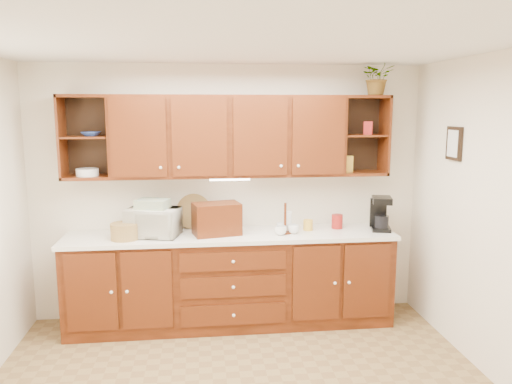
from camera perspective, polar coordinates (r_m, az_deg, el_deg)
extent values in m
plane|color=white|center=(3.39, -1.48, 16.98)|extent=(4.00, 4.00, 0.00)
plane|color=beige|center=(5.18, -3.15, -0.05)|extent=(4.00, 0.00, 4.00)
cube|color=#331305|center=(5.10, -2.86, -10.07)|extent=(3.20, 0.60, 0.90)
cube|color=silver|center=(4.95, -2.89, -4.98)|extent=(3.24, 0.64, 0.04)
cube|color=#331305|center=(4.95, -3.10, 6.38)|extent=(2.30, 0.33, 0.80)
cube|color=black|center=(5.20, -18.59, 6.06)|extent=(0.45, 0.02, 0.80)
cube|color=black|center=(5.36, 11.73, 6.44)|extent=(0.45, 0.02, 0.80)
cube|color=#331305|center=(5.05, -18.95, 5.95)|extent=(0.43, 0.30, 0.02)
cube|color=#331305|center=(5.22, 12.25, 6.34)|extent=(0.43, 0.30, 0.02)
cube|color=#331305|center=(5.21, 12.40, 10.57)|extent=(0.45, 0.33, 0.03)
cube|color=white|center=(4.94, -3.02, 1.48)|extent=(0.40, 0.05, 0.02)
cube|color=black|center=(4.83, 21.71, 5.17)|extent=(0.03, 0.24, 0.30)
cylinder|color=olive|center=(4.87, -14.78, -4.36)|extent=(0.33, 0.33, 0.15)
imported|color=silver|center=(4.92, -11.67, -3.40)|extent=(0.56, 0.45, 0.27)
cube|color=tan|center=(4.88, -11.74, -1.34)|extent=(0.35, 0.30, 0.09)
cylinder|color=black|center=(4.97, -11.76, -2.91)|extent=(0.08, 0.08, 0.34)
cylinder|color=olive|center=(5.18, -7.12, -4.06)|extent=(0.38, 0.19, 0.36)
cube|color=#331305|center=(4.89, -4.53, -3.08)|extent=(0.50, 0.37, 0.31)
cylinder|color=#331305|center=(4.92, 3.36, -3.00)|extent=(0.02, 0.02, 0.31)
cylinder|color=#331305|center=(4.96, 3.34, -4.64)|extent=(0.12, 0.12, 0.02)
imported|color=white|center=(4.95, 4.29, -4.25)|extent=(0.13, 0.13, 0.09)
imported|color=white|center=(5.02, 2.90, -4.03)|extent=(0.13, 0.13, 0.09)
imported|color=white|center=(4.88, 2.84, -4.42)|extent=(0.13, 0.13, 0.09)
cylinder|color=maroon|center=(5.21, 9.25, -3.34)|extent=(0.12, 0.12, 0.14)
cylinder|color=white|center=(5.01, 3.64, -3.40)|extent=(0.09, 0.09, 0.20)
cylinder|color=gold|center=(5.09, 5.96, -3.77)|extent=(0.11, 0.11, 0.11)
cube|color=black|center=(5.22, 14.06, -4.07)|extent=(0.24, 0.28, 0.04)
cube|color=black|center=(5.27, 13.78, -2.29)|extent=(0.17, 0.09, 0.29)
cube|color=black|center=(5.16, 14.19, -0.90)|extent=(0.24, 0.28, 0.06)
cylinder|color=black|center=(5.19, 14.17, -3.33)|extent=(0.17, 0.17, 0.13)
imported|color=#274190|center=(5.02, -18.33, 6.32)|extent=(0.21, 0.21, 0.04)
cylinder|color=white|center=(5.06, -18.72, 2.16)|extent=(0.28, 0.28, 0.07)
cube|color=gold|center=(5.17, 10.42, 3.18)|extent=(0.10, 0.08, 0.16)
cube|color=maroon|center=(5.19, 12.69, 7.14)|extent=(0.11, 0.10, 0.13)
imported|color=#999999|center=(5.20, 13.74, 12.66)|extent=(0.34, 0.30, 0.36)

